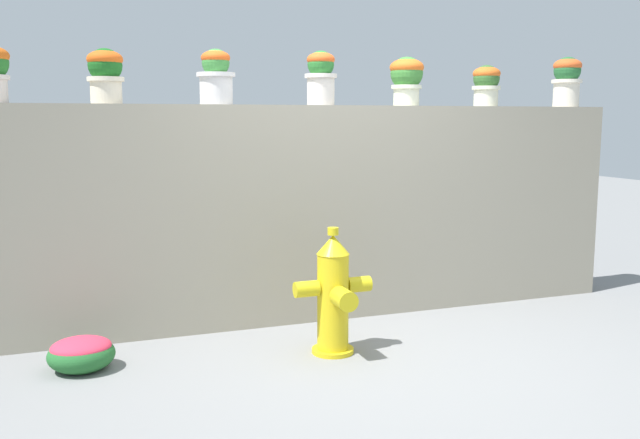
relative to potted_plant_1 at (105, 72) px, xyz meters
The scene contains 10 objects.
ground_plane 2.77m from the potted_plant_1, 39.08° to the right, with size 24.00×24.00×0.00m, color gray.
stone_wall 1.89m from the potted_plant_1, ahead, with size 5.21×0.30×1.68m, color gray.
potted_plant_1 is the anchor object (origin of this frame).
potted_plant_2 0.77m from the potted_plant_1, ahead, with size 0.28×0.28×0.40m.
potted_plant_3 1.58m from the potted_plant_1, ahead, with size 0.25×0.25×0.41m.
potted_plant_4 2.33m from the potted_plant_1, ahead, with size 0.28×0.28×0.39m.
potted_plant_5 3.08m from the potted_plant_1, ahead, with size 0.24×0.24×0.35m.
potted_plant_6 3.90m from the potted_plant_1, ahead, with size 0.26×0.26×0.43m.
fire_hydrant 2.20m from the potted_plant_1, 33.15° to the right, with size 0.54×0.43×0.86m.
flower_bush_left 1.91m from the potted_plant_1, 112.12° to the right, with size 0.42×0.37×0.22m.
Camera 1 is at (-1.87, -3.83, 1.58)m, focal length 39.05 mm.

